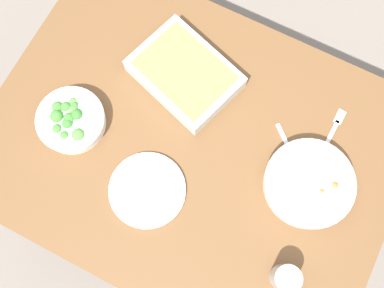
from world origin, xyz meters
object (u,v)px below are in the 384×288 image
(drink_cup, at_px, (285,278))
(baking_dish, at_px, (185,74))
(fork_on_table, at_px, (332,132))
(stew_bowl, at_px, (309,184))
(broccoli_bowl, at_px, (71,120))
(spoon_by_stew, at_px, (294,158))
(side_plate, at_px, (147,190))

(drink_cup, bearing_deg, baking_dish, -38.55)
(baking_dish, height_order, fork_on_table, baking_dish)
(stew_bowl, xyz_separation_m, broccoli_bowl, (0.69, 0.14, -0.00))
(fork_on_table, bearing_deg, spoon_by_stew, 61.25)
(stew_bowl, relative_size, broccoli_bowl, 1.27)
(broccoli_bowl, distance_m, fork_on_table, 0.77)
(stew_bowl, relative_size, drink_cup, 2.99)
(side_plate, bearing_deg, broccoli_bowl, -14.87)
(baking_dish, distance_m, drink_cup, 0.64)
(side_plate, bearing_deg, drink_cup, 174.34)
(broccoli_bowl, xyz_separation_m, side_plate, (-0.29, 0.08, -0.03))
(broccoli_bowl, bearing_deg, side_plate, 165.13)
(broccoli_bowl, relative_size, drink_cup, 2.36)
(baking_dish, distance_m, fork_on_table, 0.47)
(drink_cup, height_order, spoon_by_stew, drink_cup)
(drink_cup, height_order, side_plate, drink_cup)
(fork_on_table, bearing_deg, baking_dish, 5.47)
(broccoli_bowl, xyz_separation_m, fork_on_table, (-0.69, -0.32, -0.03))
(drink_cup, distance_m, side_plate, 0.44)
(stew_bowl, xyz_separation_m, baking_dish, (0.46, -0.14, 0.00))
(baking_dish, height_order, side_plate, baking_dish)
(stew_bowl, distance_m, drink_cup, 0.26)
(side_plate, xyz_separation_m, fork_on_table, (-0.40, -0.40, -0.00))
(broccoli_bowl, height_order, spoon_by_stew, broccoli_bowl)
(side_plate, xyz_separation_m, spoon_by_stew, (-0.33, -0.27, -0.00))
(baking_dish, xyz_separation_m, fork_on_table, (-0.47, -0.04, -0.03))
(fork_on_table, bearing_deg, broccoli_bowl, 24.94)
(drink_cup, bearing_deg, fork_on_table, -85.43)
(side_plate, relative_size, spoon_by_stew, 1.53)
(drink_cup, relative_size, spoon_by_stew, 0.59)
(broccoli_bowl, distance_m, side_plate, 0.30)
(baking_dish, distance_m, spoon_by_stew, 0.41)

